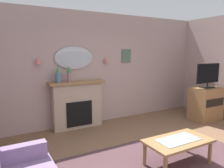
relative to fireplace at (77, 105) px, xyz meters
The scene contains 11 objects.
wall_back 1.12m from the fireplace, 17.71° to the left, with size 7.29×0.10×2.85m, color #B29993.
fireplace is the anchor object (origin of this frame).
mantel_vase_left 0.88m from the fireplace, behind, with size 0.14×0.14×0.39m.
mantel_vase_centre 0.82m from the fireplace, behind, with size 0.10×0.10×0.38m.
wall_mirror 1.15m from the fireplace, 90.00° to the left, with size 0.96×0.06×0.56m, color #B2BCC6.
wall_sconce_left 1.38m from the fireplace, behind, with size 0.14×0.14×0.14m, color #D17066.
wall_sconce_right 1.38m from the fireplace, ahead, with size 0.14×0.14×0.14m, color #D17066.
framed_picture 1.91m from the fireplace, ahead, with size 0.28×0.03×0.36m, color #4C6B56.
coffee_table 2.62m from the fireplace, 71.30° to the right, with size 1.10×0.60×0.45m.
tv_cabinet 3.47m from the fireplace, 18.64° to the right, with size 0.80×0.57×0.90m.
tv_flatscreen 3.54m from the fireplace, 18.96° to the right, with size 0.84×0.24×0.65m.
Camera 1 is at (-2.36, -2.02, 1.85)m, focal length 33.71 mm.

